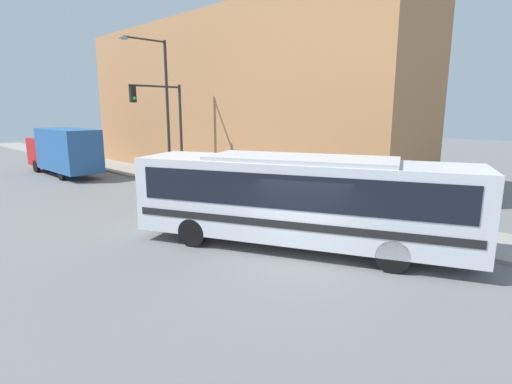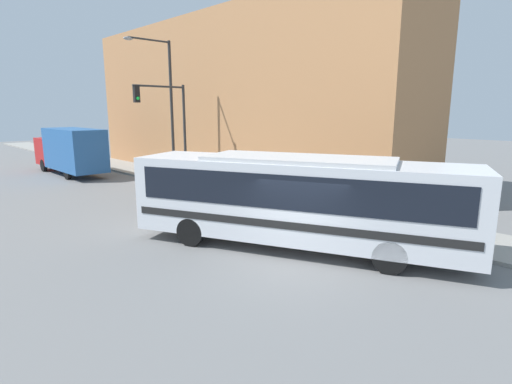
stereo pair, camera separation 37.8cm
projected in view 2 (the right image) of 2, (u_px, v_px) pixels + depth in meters
The scene contains 10 objects.
ground_plane at pixel (292, 267), 11.78m from camera, with size 120.00×120.00×0.00m, color slate.
sidewalk at pixel (143, 171), 29.97m from camera, with size 3.14×70.00×0.12m.
building_facade at pixel (232, 98), 28.48m from camera, with size 6.00×27.94×10.71m.
city_bus at pixel (298, 196), 13.05m from camera, with size 6.81×11.06×3.07m.
delivery_truck at pixel (70, 150), 28.27m from camera, with size 2.27×8.42×3.27m.
fire_hydrant at pixel (288, 199), 18.44m from camera, with size 0.24×0.33×0.75m.
traffic_light_pole at pixel (169, 118), 23.02m from camera, with size 3.28×0.35×5.86m.
parking_meter at pixel (249, 182), 20.22m from camera, with size 0.14×0.14×1.22m.
street_lamp at pixel (166, 100), 24.39m from camera, with size 3.01×0.28×8.50m.
pedestrian_near_corner at pixel (220, 169), 24.18m from camera, with size 0.34×0.34×1.79m.
Camera 2 is at (-8.47, -7.23, 4.54)m, focal length 28.00 mm.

